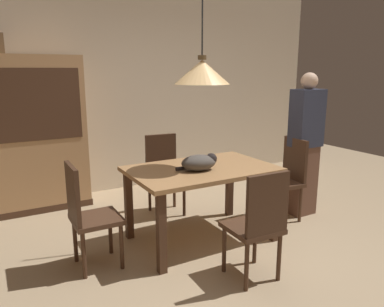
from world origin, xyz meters
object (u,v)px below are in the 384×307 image
chair_near_front (258,222)px  pendant_lamp (202,72)px  chair_left_side (87,212)px  book_brown_thick (0,44)px  person_standing (305,145)px  dining_table (201,177)px  cat_sleeping (200,162)px  hutch_bookcase (37,137)px  chair_far_back (164,170)px  chair_right_side (287,175)px

chair_near_front → pendant_lamp: 1.45m
chair_near_front → chair_left_side: 1.43m
book_brown_thick → person_standing: 3.60m
dining_table → book_brown_thick: (-1.55, 1.73, 1.31)m
cat_sleeping → book_brown_thick: (-1.48, 1.81, 1.13)m
hutch_bookcase → person_standing: 3.17m
chair_left_side → pendant_lamp: pendant_lamp is taller
chair_far_back → chair_near_front: (-0.01, -1.76, 0.00)m
chair_far_back → chair_left_side: 1.44m
pendant_lamp → book_brown_thick: 2.34m
chair_near_front → cat_sleeping: chair_near_front is taller
chair_far_back → person_standing: (1.39, -0.87, 0.32)m
chair_right_side → chair_far_back: bearing=141.7°
chair_right_side → cat_sleeping: size_ratio=2.38×
chair_far_back → hutch_bookcase: bearing=146.0°
person_standing → chair_near_front: bearing=-147.8°
chair_left_side → book_brown_thick: book_brown_thick is taller
pendant_lamp → cat_sleeping: bearing=-130.7°
cat_sleeping → dining_table: bearing=49.3°
book_brown_thick → person_standing: (2.94, -1.73, -1.13)m
chair_near_front → hutch_bookcase: size_ratio=0.50×
dining_table → pendant_lamp: pendant_lamp is taller
cat_sleeping → person_standing: bearing=3.1°
pendant_lamp → book_brown_thick: bearing=131.7°
chair_left_side → person_standing: (2.52, 0.00, 0.32)m
chair_left_side → pendant_lamp: bearing=-0.0°
chair_right_side → person_standing: bearing=2.5°
pendant_lamp → person_standing: bearing=0.1°
chair_left_side → hutch_bookcase: bearing=94.3°
chair_right_side → hutch_bookcase: hutch_bookcase is taller
dining_table → hutch_bookcase: hutch_bookcase is taller
dining_table → person_standing: size_ratio=0.85×
chair_near_front → person_standing: size_ratio=0.56×
chair_far_back → chair_left_side: size_ratio=1.00×
chair_far_back → cat_sleeping: bearing=-94.4°
chair_far_back → person_standing: person_standing is taller
chair_far_back → chair_near_front: same height
chair_near_front → pendant_lamp: pendant_lamp is taller
chair_near_front → cat_sleeping: size_ratio=2.38×
chair_right_side → hutch_bookcase: (-2.39, 1.74, 0.38)m
chair_near_front → book_brown_thick: bearing=120.6°
dining_table → chair_near_front: 0.89m
chair_far_back → pendant_lamp: 1.45m
dining_table → chair_left_side: chair_left_side is taller
chair_right_side → hutch_bookcase: 2.98m
chair_right_side → dining_table: bearing=179.6°
cat_sleeping → hutch_bookcase: bearing=123.4°
chair_left_side → dining_table: bearing=-0.0°
cat_sleeping → pendant_lamp: size_ratio=0.30×
hutch_bookcase → person_standing: (2.65, -1.73, -0.06)m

